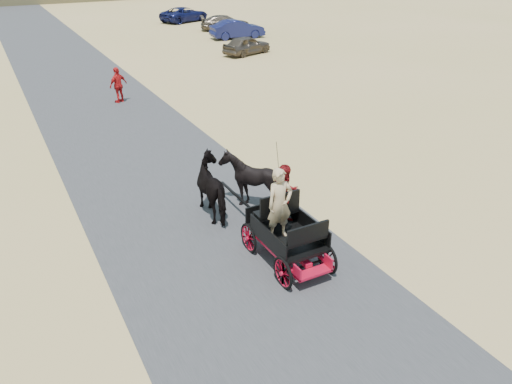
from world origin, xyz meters
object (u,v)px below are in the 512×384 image
pedestrian (118,85)px  car_a (247,45)px  carriage (287,248)px  horse_right (250,180)px  car_c (226,23)px  car_b (237,29)px  car_d (184,14)px  horse_left (216,188)px

pedestrian → car_a: pedestrian is taller
carriage → pedestrian: (-0.13, 15.49, 0.50)m
horse_right → car_a: 22.19m
pedestrian → car_c: bearing=-154.6°
carriage → horse_right: bearing=79.6°
carriage → horse_right: (0.55, 3.00, 0.49)m
carriage → car_b: 31.51m
horse_right → car_a: horse_right is taller
carriage → car_b: size_ratio=0.55×
pedestrian → car_d: pedestrian is taller
car_c → car_d: car_d is taller
car_c → car_d: (-1.32, 6.55, 0.05)m
car_a → car_c: (3.10, 10.05, 0.00)m
carriage → pedestrian: 15.50m
horse_left → car_b: size_ratio=0.46×
carriage → pedestrian: pedestrian is taller
horse_left → horse_right: horse_right is taller
car_d → carriage: bearing=141.3°
carriage → car_d: car_d is taller
horse_right → car_d: size_ratio=0.34×
horse_right → car_d: (11.89, 36.34, -0.16)m
pedestrian → car_b: size_ratio=0.40×
horse_left → pedestrian: pedestrian is taller
horse_left → car_c: size_ratio=0.46×
pedestrian → car_d: 26.96m
horse_left → pedestrian: 12.50m
horse_right → car_b: horse_right is taller
car_a → carriage: bearing=136.3°
horse_left → pedestrian: bearing=-91.9°
pedestrian → car_b: (13.03, 13.25, -0.14)m
car_d → car_b: bearing=161.4°
pedestrian → horse_right: bearing=67.3°
horse_left → car_c: bearing=-115.7°
pedestrian → car_a: 13.00m
horse_left → car_b: bearing=-117.6°
horse_right → car_b: (12.35, 25.74, -0.13)m
car_b → horse_left: bearing=156.5°
pedestrian → car_c: pedestrian is taller
car_c → car_b: bearing=-173.4°
car_d → horse_left: bearing=139.2°
horse_left → car_d: (12.99, 36.34, -0.16)m
car_c → car_d: 6.68m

